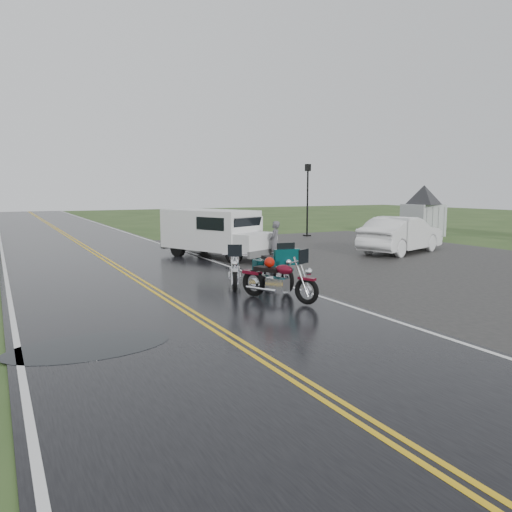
{
  "coord_description": "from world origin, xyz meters",
  "views": [
    {
      "loc": [
        -4.04,
        -11.0,
        3.0
      ],
      "look_at": [
        2.8,
        2.0,
        1.0
      ],
      "focal_mm": 35.0,
      "sensor_mm": 36.0,
      "label": 1
    }
  ],
  "objects_px": {
    "visitor_center": "(424,198)",
    "van_white": "(234,238)",
    "sedan_white": "(401,235)",
    "lamp_post_far_right": "(307,200)",
    "person_at_van": "(275,243)",
    "motorcycle_red": "(307,280)",
    "motorcycle_silver": "(235,271)",
    "motorcycle_teal": "(288,270)"
  },
  "relations": [
    {
      "from": "visitor_center",
      "to": "van_white",
      "type": "xyz_separation_m",
      "value": [
        -15.68,
        -5.23,
        -1.34
      ]
    },
    {
      "from": "sedan_white",
      "to": "lamp_post_far_right",
      "type": "xyz_separation_m",
      "value": [
        0.65,
        8.83,
        1.43
      ]
    },
    {
      "from": "person_at_van",
      "to": "sedan_white",
      "type": "xyz_separation_m",
      "value": [
        6.8,
        0.05,
        0.0
      ]
    },
    {
      "from": "person_at_van",
      "to": "sedan_white",
      "type": "bearing_deg",
      "value": 137.19
    },
    {
      "from": "visitor_center",
      "to": "van_white",
      "type": "relative_size",
      "value": 2.97
    },
    {
      "from": "motorcycle_red",
      "to": "visitor_center",
      "type": "bearing_deg",
      "value": 11.92
    },
    {
      "from": "motorcycle_red",
      "to": "person_at_van",
      "type": "bearing_deg",
      "value": 41.91
    },
    {
      "from": "van_white",
      "to": "lamp_post_far_right",
      "type": "xyz_separation_m",
      "value": [
        8.98,
        8.3,
        1.21
      ]
    },
    {
      "from": "motorcycle_silver",
      "to": "sedan_white",
      "type": "height_order",
      "value": "sedan_white"
    },
    {
      "from": "motorcycle_teal",
      "to": "sedan_white",
      "type": "xyz_separation_m",
      "value": [
        9.4,
        5.31,
        0.13
      ]
    },
    {
      "from": "van_white",
      "to": "visitor_center",
      "type": "bearing_deg",
      "value": -4.8
    },
    {
      "from": "motorcycle_silver",
      "to": "person_at_van",
      "type": "height_order",
      "value": "person_at_van"
    },
    {
      "from": "motorcycle_silver",
      "to": "sedan_white",
      "type": "distance_m",
      "value": 11.63
    },
    {
      "from": "motorcycle_red",
      "to": "motorcycle_silver",
      "type": "bearing_deg",
      "value": 87.41
    },
    {
      "from": "van_white",
      "to": "sedan_white",
      "type": "height_order",
      "value": "van_white"
    },
    {
      "from": "visitor_center",
      "to": "lamp_post_far_right",
      "type": "xyz_separation_m",
      "value": [
        -6.7,
        3.07,
        -0.13
      ]
    },
    {
      "from": "visitor_center",
      "to": "person_at_van",
      "type": "bearing_deg",
      "value": -157.68
    },
    {
      "from": "visitor_center",
      "to": "sedan_white",
      "type": "xyz_separation_m",
      "value": [
        -7.35,
        -5.76,
        -1.56
      ]
    },
    {
      "from": "motorcycle_silver",
      "to": "van_white",
      "type": "relative_size",
      "value": 0.42
    },
    {
      "from": "van_white",
      "to": "lamp_post_far_right",
      "type": "bearing_deg",
      "value": 19.51
    },
    {
      "from": "motorcycle_silver",
      "to": "motorcycle_teal",
      "type": "bearing_deg",
      "value": -5.59
    },
    {
      "from": "motorcycle_teal",
      "to": "person_at_van",
      "type": "bearing_deg",
      "value": 70.57
    },
    {
      "from": "motorcycle_red",
      "to": "van_white",
      "type": "distance_m",
      "value": 7.53
    },
    {
      "from": "visitor_center",
      "to": "motorcycle_teal",
      "type": "xyz_separation_m",
      "value": [
        -16.75,
        -11.07,
        -1.69
      ]
    },
    {
      "from": "motorcycle_teal",
      "to": "sedan_white",
      "type": "bearing_deg",
      "value": 36.38
    },
    {
      "from": "motorcycle_red",
      "to": "van_white",
      "type": "relative_size",
      "value": 0.44
    },
    {
      "from": "sedan_white",
      "to": "visitor_center",
      "type": "bearing_deg",
      "value": -70.5
    },
    {
      "from": "motorcycle_silver",
      "to": "sedan_white",
      "type": "bearing_deg",
      "value": 47.74
    },
    {
      "from": "visitor_center",
      "to": "sedan_white",
      "type": "relative_size",
      "value": 3.14
    },
    {
      "from": "lamp_post_far_right",
      "to": "visitor_center",
      "type": "bearing_deg",
      "value": -24.63
    },
    {
      "from": "van_white",
      "to": "person_at_van",
      "type": "relative_size",
      "value": 3.22
    },
    {
      "from": "motorcycle_teal",
      "to": "lamp_post_far_right",
      "type": "bearing_deg",
      "value": 61.54
    },
    {
      "from": "person_at_van",
      "to": "lamp_post_far_right",
      "type": "xyz_separation_m",
      "value": [
        7.44,
        8.88,
        1.43
      ]
    },
    {
      "from": "van_white",
      "to": "lamp_post_far_right",
      "type": "relative_size",
      "value": 1.19
    },
    {
      "from": "visitor_center",
      "to": "lamp_post_far_right",
      "type": "distance_m",
      "value": 7.38
    },
    {
      "from": "motorcycle_red",
      "to": "person_at_van",
      "type": "height_order",
      "value": "person_at_van"
    },
    {
      "from": "visitor_center",
      "to": "motorcycle_silver",
      "type": "bearing_deg",
      "value": -150.24
    },
    {
      "from": "motorcycle_red",
      "to": "motorcycle_teal",
      "type": "height_order",
      "value": "motorcycle_teal"
    },
    {
      "from": "motorcycle_teal",
      "to": "motorcycle_silver",
      "type": "distance_m",
      "value": 1.5
    },
    {
      "from": "lamp_post_far_right",
      "to": "van_white",
      "type": "bearing_deg",
      "value": -137.25
    },
    {
      "from": "motorcycle_red",
      "to": "lamp_post_far_right",
      "type": "height_order",
      "value": "lamp_post_far_right"
    },
    {
      "from": "person_at_van",
      "to": "sedan_white",
      "type": "relative_size",
      "value": 0.33
    }
  ]
}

